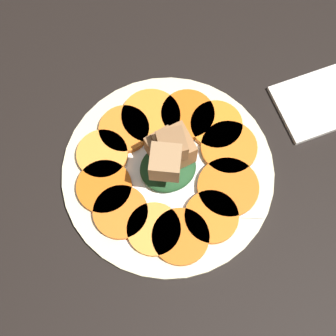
% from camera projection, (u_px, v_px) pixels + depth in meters
% --- Properties ---
extents(table_slab, '(1.20, 1.20, 0.02)m').
position_uv_depth(table_slab, '(168.00, 175.00, 0.70)').
color(table_slab, black).
rests_on(table_slab, ground).
extents(plate, '(0.31, 0.31, 0.01)m').
position_uv_depth(plate, '(168.00, 172.00, 0.68)').
color(plate, beige).
rests_on(plate, table_slab).
extents(carrot_slice_0, '(0.08, 0.08, 0.01)m').
position_uv_depth(carrot_slice_0, '(181.00, 237.00, 0.64)').
color(carrot_slice_0, orange).
rests_on(carrot_slice_0, plate).
extents(carrot_slice_1, '(0.08, 0.08, 0.01)m').
position_uv_depth(carrot_slice_1, '(211.00, 217.00, 0.65)').
color(carrot_slice_1, orange).
rests_on(carrot_slice_1, plate).
extents(carrot_slice_2, '(0.09, 0.09, 0.01)m').
position_uv_depth(carrot_slice_2, '(228.00, 187.00, 0.66)').
color(carrot_slice_2, orange).
rests_on(carrot_slice_2, plate).
extents(carrot_slice_3, '(0.08, 0.08, 0.01)m').
position_uv_depth(carrot_slice_3, '(229.00, 149.00, 0.68)').
color(carrot_slice_3, orange).
rests_on(carrot_slice_3, plate).
extents(carrot_slice_4, '(0.08, 0.08, 0.01)m').
position_uv_depth(carrot_slice_4, '(216.00, 125.00, 0.69)').
color(carrot_slice_4, orange).
rests_on(carrot_slice_4, plate).
extents(carrot_slice_5, '(0.08, 0.08, 0.01)m').
position_uv_depth(carrot_slice_5, '(188.00, 114.00, 0.70)').
color(carrot_slice_5, '#D56013').
rests_on(carrot_slice_5, plate).
extents(carrot_slice_6, '(0.09, 0.09, 0.01)m').
position_uv_depth(carrot_slice_6, '(151.00, 116.00, 0.70)').
color(carrot_slice_6, orange).
rests_on(carrot_slice_6, plate).
extents(carrot_slice_7, '(0.07, 0.07, 0.01)m').
position_uv_depth(carrot_slice_7, '(124.00, 129.00, 0.69)').
color(carrot_slice_7, orange).
rests_on(carrot_slice_7, plate).
extents(carrot_slice_8, '(0.07, 0.07, 0.01)m').
position_uv_depth(carrot_slice_8, '(102.00, 154.00, 0.68)').
color(carrot_slice_8, orange).
rests_on(carrot_slice_8, plate).
extents(carrot_slice_9, '(0.08, 0.08, 0.01)m').
position_uv_depth(carrot_slice_9, '(104.00, 187.00, 0.66)').
color(carrot_slice_9, '#D66014').
rests_on(carrot_slice_9, plate).
extents(carrot_slice_10, '(0.08, 0.08, 0.01)m').
position_uv_depth(carrot_slice_10, '(121.00, 212.00, 0.65)').
color(carrot_slice_10, orange).
rests_on(carrot_slice_10, plate).
extents(carrot_slice_11, '(0.07, 0.07, 0.01)m').
position_uv_depth(carrot_slice_11, '(154.00, 229.00, 0.64)').
color(carrot_slice_11, orange).
rests_on(carrot_slice_11, plate).
extents(center_pile, '(0.08, 0.08, 0.10)m').
position_uv_depth(center_pile, '(169.00, 157.00, 0.64)').
color(center_pile, '#1E4723').
rests_on(center_pile, plate).
extents(fork, '(0.18, 0.09, 0.00)m').
position_uv_depth(fork, '(192.00, 213.00, 0.65)').
color(fork, '#B2B2B7').
rests_on(fork, plate).
extents(napkin, '(0.17, 0.10, 0.01)m').
position_uv_depth(napkin, '(331.00, 98.00, 0.72)').
color(napkin, silver).
rests_on(napkin, table_slab).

